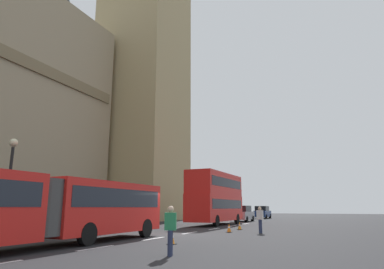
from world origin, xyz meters
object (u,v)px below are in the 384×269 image
double_decker_bus (216,196)px  pedestrian_near_cones (170,229)px  traffic_cone_east (240,226)px  street_lamp (9,180)px  sedan_lead (243,214)px  traffic_cone_west (172,238)px  sedan_trailing (262,212)px  traffic_cone_middle (229,228)px  articulated_bus (34,205)px  pedestrian_by_kerb (260,219)px

double_decker_bus → pedestrian_near_cones: bearing=-164.0°
traffic_cone_east → street_lamp: size_ratio=0.11×
sedan_lead → traffic_cone_west: bearing=-171.1°
double_decker_bus → sedan_trailing: size_ratio=2.18×
traffic_cone_east → street_lamp: bearing=146.8°
sedan_trailing → pedestrian_near_cones: size_ratio=2.60×
sedan_trailing → traffic_cone_middle: (-29.72, -4.41, -0.63)m
double_decker_bus → sedan_lead: (8.76, -0.12, -1.80)m
traffic_cone_middle → double_decker_bus: bearing=25.3°
double_decker_bus → traffic_cone_middle: (-8.90, -4.20, -2.43)m
articulated_bus → pedestrian_near_cones: bearing=-82.4°
traffic_cone_west → sedan_trailing: bearing=6.6°
articulated_bus → traffic_cone_east: 15.85m
sedan_lead → pedestrian_by_kerb: (-17.51, -6.18, -0.00)m
sedan_trailing → pedestrian_near_cones: 41.67m
traffic_cone_west → traffic_cone_east: (11.17, 0.11, 0.00)m
traffic_cone_east → street_lamp: (-13.09, 8.57, 2.77)m
sedan_trailing → traffic_cone_east: bearing=-170.9°
sedan_lead → pedestrian_near_cones: sedan_lead is taller
sedan_trailing → street_lamp: bearing=173.8°
traffic_cone_middle → pedestrian_by_kerb: (0.14, -2.10, 0.63)m
articulated_bus → sedan_trailing: (42.01, 0.21, -0.83)m
articulated_bus → pedestrian_near_cones: 5.96m
street_lamp → sedan_lead: bearing=-9.5°
articulated_bus → sedan_lead: bearing=-0.2°
sedan_lead → traffic_cone_west: size_ratio=7.59×
traffic_cone_east → street_lamp: 15.89m
double_decker_bus → street_lamp: (-19.03, 4.50, 0.35)m
pedestrian_near_cones → pedestrian_by_kerb: 11.66m
pedestrian_near_cones → traffic_cone_middle: bearing=8.1°
sedan_lead → street_lamp: street_lamp is taller
traffic_cone_west → pedestrian_near_cones: pedestrian_near_cones is taller
street_lamp → pedestrian_near_cones: bearing=-97.6°
pedestrian_by_kerb → double_decker_bus: bearing=35.7°
articulated_bus → pedestrian_near_cones: size_ratio=9.54×
sedan_lead → pedestrian_near_cones: size_ratio=2.60×
sedan_lead → traffic_cone_east: size_ratio=7.59×
traffic_cone_east → pedestrian_near_cones: size_ratio=0.34×
articulated_bus → traffic_cone_west: size_ratio=27.80×
traffic_cone_middle → traffic_cone_west: bearing=179.8°
traffic_cone_middle → street_lamp: 13.65m
double_decker_bus → sedan_trailing: 20.90m
sedan_lead → sedan_trailing: bearing=1.5°
sedan_lead → pedestrian_near_cones: 29.72m
traffic_cone_west → street_lamp: 9.31m
articulated_bus → traffic_cone_middle: (12.29, -4.20, -1.46)m
sedan_lead → pedestrian_near_cones: (-29.16, -5.73, -0.00)m
sedan_lead → pedestrian_by_kerb: size_ratio=2.60×
sedan_lead → pedestrian_by_kerb: 18.57m
street_lamp → pedestrian_near_cones: street_lamp is taller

